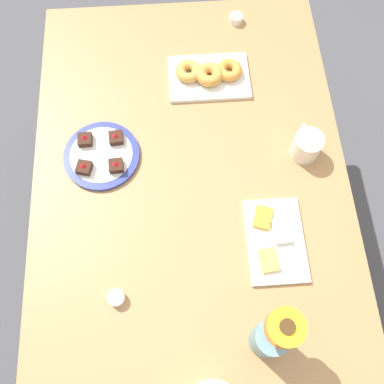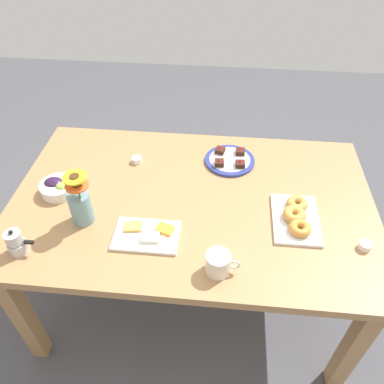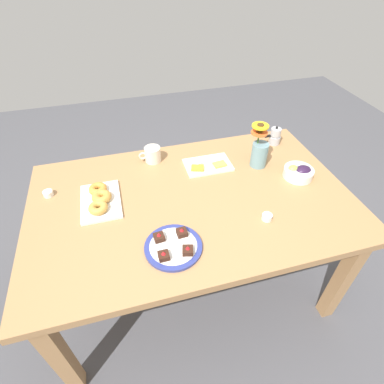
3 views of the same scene
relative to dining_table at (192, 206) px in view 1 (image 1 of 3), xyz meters
name	(u,v)px [view 1 (image 1 of 3)]	position (x,y,z in m)	size (l,w,h in m)	color
ground_plane	(192,254)	(0.00, 0.00, -0.65)	(6.00, 6.00, 0.00)	#4C4C51
dining_table	(192,206)	(0.00, 0.00, 0.00)	(1.60, 1.00, 0.74)	#A87A4C
coffee_mug	(306,145)	(0.13, -0.37, 0.13)	(0.13, 0.09, 0.09)	silver
cheese_platter	(275,240)	(-0.16, -0.24, 0.10)	(0.26, 0.17, 0.03)	white
croissant_platter	(209,75)	(0.44, -0.09, 0.11)	(0.19, 0.28, 0.05)	white
jam_cup_honey	(116,298)	(-0.30, 0.23, 0.10)	(0.05, 0.05, 0.03)	white
jam_cup_berry	(236,18)	(0.69, -0.21, 0.10)	(0.05, 0.05, 0.03)	white
dessert_plate	(101,155)	(0.16, 0.28, 0.10)	(0.25, 0.25, 0.05)	navy
flower_vase	(271,338)	(-0.43, -0.17, 0.17)	(0.11, 0.10, 0.25)	#6B939E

